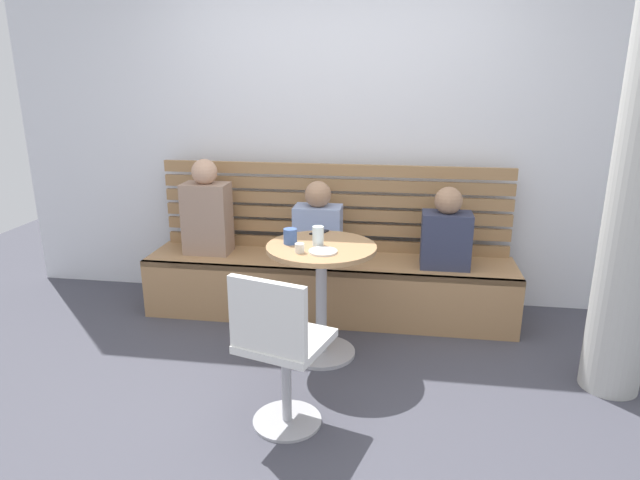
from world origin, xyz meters
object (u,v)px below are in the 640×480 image
booth_bench (328,287)px  person_adult (207,212)px  phone_on_table (319,232)px  cafe_table (321,279)px  cup_espresso_small (300,248)px  cup_glass_tall (318,236)px  plate_small (323,251)px  cup_mug_blue (290,236)px  person_child_middle (318,226)px  person_child_left (446,233)px  white_chair (279,347)px

booth_bench → person_adult: (-0.92, 0.03, 0.54)m
person_adult → phone_on_table: person_adult is taller
cafe_table → phone_on_table: 0.36m
cup_espresso_small → phone_on_table: (0.05, 0.43, -0.02)m
cafe_table → cup_glass_tall: cup_glass_tall is taller
cafe_table → plate_small: size_ratio=4.35×
cup_mug_blue → booth_bench: bearing=75.7°
booth_bench → cafe_table: 0.69m
booth_bench → cup_mug_blue: 0.85m
booth_bench → plate_small: bearing=-84.6°
person_child_middle → phone_on_table: bearing=-79.7°
phone_on_table → cafe_table: bearing=124.3°
person_adult → person_child_left: (1.76, -0.06, -0.07)m
person_adult → cup_mug_blue: bearing=-39.5°
white_chair → cup_mug_blue: 0.89m
person_child_middle → cup_glass_tall: (0.10, -0.61, 0.11)m
person_child_middle → cup_espresso_small: (0.01, -0.76, 0.07)m
person_adult → cup_espresso_small: 1.17m
phone_on_table → booth_bench: bearing=-69.4°
booth_bench → person_child_middle: person_child_middle is taller
person_adult → person_child_middle: bearing=-2.5°
white_chair → cup_glass_tall: (0.07, 0.81, 0.34)m
person_child_left → cup_glass_tall: (-0.81, -0.58, 0.11)m
white_chair → plate_small: 0.74m
person_adult → cup_glass_tall: person_adult is taller
cafe_table → cup_glass_tall: (-0.02, -0.00, 0.28)m
person_child_middle → cup_glass_tall: size_ratio=4.85×
cup_glass_tall → plate_small: size_ratio=0.71×
booth_bench → white_chair: white_chair is taller
person_child_middle → plate_small: person_child_middle is taller
cup_glass_tall → cafe_table: bearing=1.1°
plate_small → phone_on_table: (-0.08, 0.41, -0.00)m
cup_espresso_small → person_adult: bearing=137.0°
booth_bench → phone_on_table: phone_on_table is taller
cafe_table → phone_on_table: phone_on_table is taller
cafe_table → cup_glass_tall: 0.28m
cup_glass_tall → plate_small: 0.15m
cafe_table → person_child_left: 1.00m
white_chair → person_child_middle: 1.44m
cafe_table → cup_mug_blue: 0.33m
plate_small → phone_on_table: bearing=101.8°
cafe_table → cup_espresso_small: cup_espresso_small is taller
cup_glass_tall → plate_small: bearing=-69.4°
person_adult → cup_mug_blue: (0.77, -0.64, 0.03)m
person_adult → person_child_middle: size_ratio=1.23×
person_child_left → cup_espresso_small: person_child_left is taller
person_child_middle → person_adult: bearing=177.5°
cafe_table → cup_glass_tall: size_ratio=6.17×
white_chair → person_child_middle: person_child_middle is taller
booth_bench → person_child_left: (0.83, -0.04, 0.47)m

